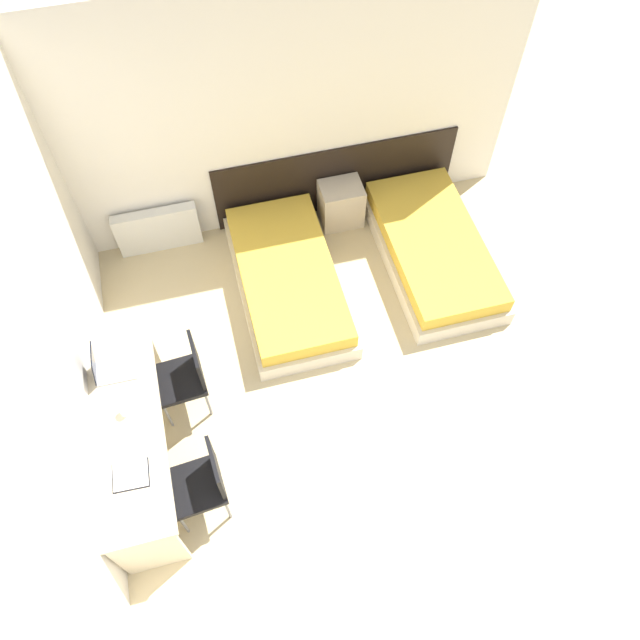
{
  "coord_description": "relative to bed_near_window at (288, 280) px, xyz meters",
  "views": [
    {
      "loc": [
        -0.78,
        -0.74,
        5.28
      ],
      "look_at": [
        0.0,
        2.21,
        0.55
      ],
      "focal_mm": 35.0,
      "sensor_mm": 36.0,
      "label": 1
    }
  ],
  "objects": [
    {
      "name": "ground_plane",
      "position": [
        0.13,
        -2.99,
        -0.18
      ],
      "size": [
        20.0,
        20.0,
        0.0
      ],
      "primitive_type": "plane",
      "color": "beige"
    },
    {
      "name": "open_notebook",
      "position": [
        -1.62,
        -1.89,
        0.58
      ],
      "size": [
        0.28,
        0.24,
        0.02
      ],
      "rotation": [
        0.0,
        0.0,
        -0.05
      ],
      "color": "black",
      "rests_on": "desk"
    },
    {
      "name": "wall_back",
      "position": [
        0.13,
        1.05,
        1.17
      ],
      "size": [
        5.03,
        0.05,
        2.7
      ],
      "color": "white",
      "rests_on": "ground_plane"
    },
    {
      "name": "radiator",
      "position": [
        -1.19,
        0.93,
        0.09
      ],
      "size": [
        0.87,
        0.12,
        0.53
      ],
      "color": "silver",
      "rests_on": "ground_plane"
    },
    {
      "name": "laptop",
      "position": [
        -1.69,
        -0.97,
        0.65
      ],
      "size": [
        0.34,
        0.23,
        0.34
      ],
      "rotation": [
        0.0,
        0.0,
        -0.02
      ],
      "color": "silver",
      "rests_on": "desk"
    },
    {
      "name": "nightstand",
      "position": [
        0.78,
        0.8,
        0.08
      ],
      "size": [
        0.45,
        0.36,
        0.51
      ],
      "color": "beige",
      "rests_on": "ground_plane"
    },
    {
      "name": "bed_near_window",
      "position": [
        0.0,
        0.0,
        0.0
      ],
      "size": [
        1.0,
        1.95,
        0.37
      ],
      "color": "beige",
      "rests_on": "ground_plane"
    },
    {
      "name": "chair_near_laptop",
      "position": [
        -1.13,
        -1.0,
        0.33
      ],
      "size": [
        0.45,
        0.45,
        0.89
      ],
      "rotation": [
        0.0,
        0.0,
        0.07
      ],
      "color": "black",
      "rests_on": "ground_plane"
    },
    {
      "name": "mug",
      "position": [
        -1.61,
        -1.36,
        0.62
      ],
      "size": [
        0.08,
        0.08,
        0.09
      ],
      "color": "white",
      "rests_on": "desk"
    },
    {
      "name": "wall_left",
      "position": [
        -1.91,
        -0.98,
        1.17
      ],
      "size": [
        0.05,
        5.01,
        2.7
      ],
      "color": "white",
      "rests_on": "ground_plane"
    },
    {
      "name": "desk",
      "position": [
        -1.61,
        -1.49,
        0.4
      ],
      "size": [
        0.55,
        1.81,
        0.75
      ],
      "color": "beige",
      "rests_on": "ground_plane"
    },
    {
      "name": "chair_near_notebook",
      "position": [
        -1.13,
        -1.98,
        0.33
      ],
      "size": [
        0.46,
        0.46,
        0.89
      ],
      "rotation": [
        0.0,
        0.0,
        0.08
      ],
      "color": "black",
      "rests_on": "ground_plane"
    },
    {
      "name": "bed_near_door",
      "position": [
        1.56,
        0.0,
        0.0
      ],
      "size": [
        1.0,
        1.95,
        0.37
      ],
      "color": "beige",
      "rests_on": "ground_plane"
    },
    {
      "name": "headboard_panel",
      "position": [
        0.78,
        1.01,
        0.25
      ],
      "size": [
        2.66,
        0.03,
        0.85
      ],
      "color": "black",
      "rests_on": "ground_plane"
    }
  ]
}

